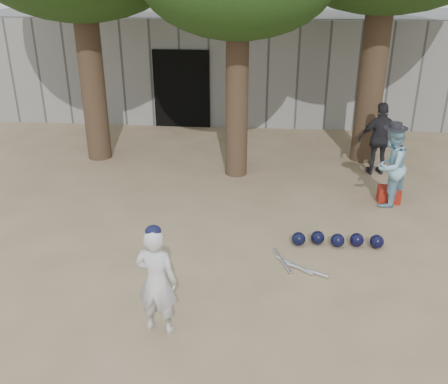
# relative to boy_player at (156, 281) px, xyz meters

# --- Properties ---
(ground) EXTENTS (70.00, 70.00, 0.00)m
(ground) POSITION_rel_boy_player_xyz_m (0.03, 1.24, -0.72)
(ground) COLOR #937C5E
(ground) RESTS_ON ground
(boy_player) EXTENTS (0.58, 0.43, 1.45)m
(boy_player) POSITION_rel_boy_player_xyz_m (0.00, 0.00, 0.00)
(boy_player) COLOR silver
(boy_player) RESTS_ON ground
(spectator_blue) EXTENTS (0.95, 0.97, 1.58)m
(spectator_blue) POSITION_rel_boy_player_xyz_m (3.65, 4.06, 0.07)
(spectator_blue) COLOR #84B5CC
(spectator_blue) RESTS_ON ground
(spectator_dark) EXTENTS (0.99, 0.52, 1.62)m
(spectator_dark) POSITION_rel_boy_player_xyz_m (3.78, 5.73, 0.09)
(spectator_dark) COLOR black
(spectator_dark) RESTS_ON ground
(red_bag) EXTENTS (0.44, 0.35, 0.30)m
(red_bag) POSITION_rel_boy_player_xyz_m (3.74, 4.20, -0.57)
(red_bag) COLOR #A11F15
(red_bag) RESTS_ON ground
(back_building) EXTENTS (16.00, 5.24, 3.00)m
(back_building) POSITION_rel_boy_player_xyz_m (0.03, 11.58, 0.78)
(back_building) COLOR gray
(back_building) RESTS_ON ground
(helmet_row) EXTENTS (1.51, 0.30, 0.23)m
(helmet_row) POSITION_rel_boy_player_xyz_m (2.51, 2.34, -0.61)
(helmet_row) COLOR black
(helmet_row) RESTS_ON ground
(bat_pile) EXTENTS (0.84, 0.78, 0.06)m
(bat_pile) POSITION_rel_boy_player_xyz_m (1.78, 1.62, -0.70)
(bat_pile) COLOR silver
(bat_pile) RESTS_ON ground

